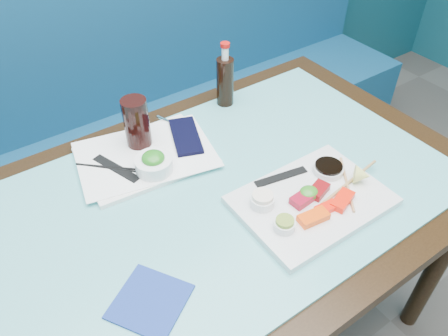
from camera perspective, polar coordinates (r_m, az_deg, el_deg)
booth_bench at (r=1.99m, az=-13.95°, el=3.32°), size 3.00×0.56×1.17m
dining_table at (r=1.23m, az=0.00°, el=-5.91°), size 1.40×0.90×0.75m
glass_top at (r=1.17m, az=0.00°, el=-3.03°), size 1.22×0.76×0.01m
sashimi_plate at (r=1.15m, az=11.38°, el=-4.21°), size 0.38×0.27×0.02m
salmon_left at (r=1.08m, az=11.59°, el=-6.33°), size 0.08×0.05×0.02m
salmon_mid at (r=1.11m, az=13.26°, el=-5.10°), size 0.06×0.03×0.01m
salmon_right at (r=1.14m, az=15.22°, el=-4.08°), size 0.08×0.06×0.02m
tuna_left at (r=1.12m, az=10.23°, el=-4.00°), size 0.06×0.04×0.02m
tuna_right at (r=1.15m, az=12.24°, el=-2.86°), size 0.07×0.05×0.02m
seaweed_garnish at (r=1.13m, az=11.01°, el=-3.18°), size 0.06×0.06×0.03m
ramekin_wasabi at (r=1.05m, az=7.89°, el=-7.41°), size 0.06×0.06×0.02m
wasabi_fill at (r=1.04m, az=7.97°, el=-6.86°), size 0.06×0.06×0.01m
ramekin_ginger at (r=1.10m, az=5.02°, el=-4.34°), size 0.07×0.07×0.03m
ginger_fill at (r=1.08m, az=5.08°, el=-3.67°), size 0.07×0.07×0.01m
soy_dish at (r=1.22m, az=13.45°, el=-0.15°), size 0.09×0.09×0.02m
soy_fill at (r=1.21m, az=13.54°, el=0.26°), size 0.09×0.09×0.01m
lemon_wedge at (r=1.20m, az=17.59°, el=-0.92°), size 0.06×0.06×0.05m
chopstick_sleeve at (r=1.18m, az=7.46°, el=-1.14°), size 0.15×0.05×0.00m
wooden_chopstick_a at (r=1.19m, az=15.76°, el=-1.94°), size 0.13×0.17×0.01m
wooden_chopstick_b at (r=1.20m, az=16.09°, el=-1.72°), size 0.24×0.04×0.01m
serving_tray at (r=1.28m, az=-10.18°, el=1.51°), size 0.38×0.30×0.01m
paper_placemat at (r=1.27m, az=-10.22°, el=1.78°), size 0.43×0.34×0.00m
seaweed_bowl at (r=1.20m, az=-9.13°, el=0.44°), size 0.14×0.14×0.04m
seaweed_salad at (r=1.19m, az=-9.25°, el=1.32°), size 0.07×0.07×0.03m
cola_glass at (r=1.27m, az=-11.35°, el=5.82°), size 0.10×0.10×0.15m
navy_pouch at (r=1.31m, az=-5.03°, el=4.16°), size 0.13×0.19×0.01m
fork at (r=1.39m, az=-7.49°, el=6.17°), size 0.04×0.08×0.01m
black_chopstick_a at (r=1.24m, az=-14.06°, el=-0.11°), size 0.16×0.17×0.01m
black_chopstick_b at (r=1.24m, az=-13.73°, el=0.04°), size 0.18×0.16×0.01m
tray_sleeve at (r=1.24m, az=-13.89°, el=-0.07°), size 0.08×0.16×0.00m
cola_bottle_body at (r=1.45m, az=0.14°, el=11.18°), size 0.07×0.07×0.16m
cola_bottle_neck at (r=1.40m, az=0.15°, el=14.77°), size 0.03×0.03×0.04m
cola_bottle_cap at (r=1.39m, az=0.15°, el=15.78°), size 0.03×0.03×0.01m
blue_napkin at (r=0.97m, az=-9.64°, el=-16.81°), size 0.20×0.20×0.01m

